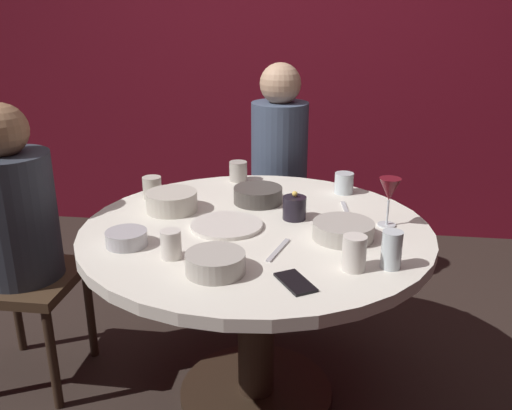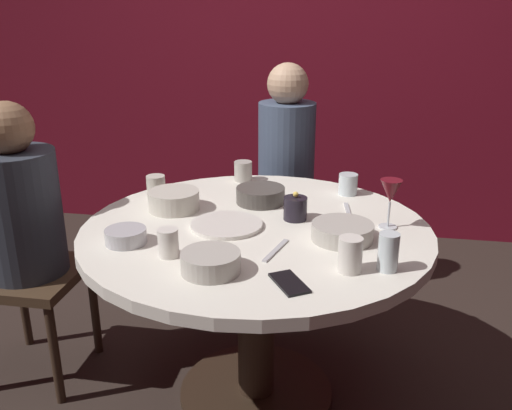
{
  "view_description": "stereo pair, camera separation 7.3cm",
  "coord_description": "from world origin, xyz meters",
  "views": [
    {
      "loc": [
        0.24,
        -1.8,
        1.47
      ],
      "look_at": [
        0.0,
        0.0,
        0.8
      ],
      "focal_mm": 38.81,
      "sensor_mm": 36.0,
      "label": 1
    },
    {
      "loc": [
        0.31,
        -1.79,
        1.47
      ],
      "look_at": [
        0.0,
        0.0,
        0.8
      ],
      "focal_mm": 38.81,
      "sensor_mm": 36.0,
      "label": 2
    }
  ],
  "objects": [
    {
      "name": "dinner_plate",
      "position": [
        -0.1,
        -0.02,
        0.73
      ],
      "size": [
        0.26,
        0.26,
        0.01
      ],
      "primitive_type": "cylinder",
      "color": "silver",
      "rests_on": "dining_table"
    },
    {
      "name": "seated_diner_left",
      "position": [
        -0.91,
        0.0,
        0.71
      ],
      "size": [
        0.4,
        0.4,
        1.14
      ],
      "rotation": [
        0.0,
        0.0,
        6.28
      ],
      "color": "#3F2D1E",
      "rests_on": "ground"
    },
    {
      "name": "back_wall",
      "position": [
        0.0,
        1.81,
        1.3
      ],
      "size": [
        6.0,
        0.1,
        2.6
      ],
      "primitive_type": "cube",
      "color": "maroon",
      "rests_on": "ground"
    },
    {
      "name": "seated_diner_back",
      "position": [
        0.0,
        0.89,
        0.74
      ],
      "size": [
        0.4,
        0.4,
        1.21
      ],
      "rotation": [
        0.0,
        0.0,
        4.71
      ],
      "color": "#3F2D1E",
      "rests_on": "ground"
    },
    {
      "name": "bowl_sauce_side",
      "position": [
        0.3,
        -0.06,
        0.75
      ],
      "size": [
        0.21,
        0.21,
        0.06
      ],
      "primitive_type": "cylinder",
      "color": "#B2ADA3",
      "rests_on": "dining_table"
    },
    {
      "name": "bowl_salad_center",
      "position": [
        -0.03,
        0.25,
        0.76
      ],
      "size": [
        0.19,
        0.19,
        0.06
      ],
      "primitive_type": "cylinder",
      "color": "#4C4742",
      "rests_on": "dining_table"
    },
    {
      "name": "fork_near_plate",
      "position": [
        0.1,
        -0.2,
        0.73
      ],
      "size": [
        0.06,
        0.18,
        0.01
      ],
      "primitive_type": "cube",
      "rotation": [
        0.0,
        0.0,
        -0.26
      ],
      "color": "#B7B7BC",
      "rests_on": "dining_table"
    },
    {
      "name": "cell_phone",
      "position": [
        0.17,
        -0.41,
        0.73
      ],
      "size": [
        0.13,
        0.16,
        0.01
      ],
      "primitive_type": "cube",
      "rotation": [
        0.0,
        0.0,
        0.56
      ],
      "color": "black",
      "rests_on": "dining_table"
    },
    {
      "name": "cup_by_right_diner",
      "position": [
        0.31,
        0.41,
        0.77
      ],
      "size": [
        0.08,
        0.08,
        0.09
      ],
      "primitive_type": "cylinder",
      "color": "silver",
      "rests_on": "dining_table"
    },
    {
      "name": "dining_table",
      "position": [
        0.0,
        0.0,
        0.56
      ],
      "size": [
        1.24,
        1.24,
        0.72
      ],
      "color": "silver",
      "rests_on": "ground"
    },
    {
      "name": "knife_near_plate",
      "position": [
        0.32,
        0.2,
        0.73
      ],
      "size": [
        0.04,
        0.18,
        0.01
      ],
      "primitive_type": "cube",
      "rotation": [
        0.0,
        0.0,
        0.12
      ],
      "color": "#B7B7BC",
      "rests_on": "dining_table"
    },
    {
      "name": "candle_holder",
      "position": [
        0.13,
        0.09,
        0.77
      ],
      "size": [
        0.09,
        0.09,
        0.11
      ],
      "color": "black",
      "rests_on": "dining_table"
    },
    {
      "name": "ground_plane",
      "position": [
        0.0,
        0.0,
        0.0
      ],
      "size": [
        8.0,
        8.0,
        0.0
      ],
      "primitive_type": "plane",
      "color": "#2D231E"
    },
    {
      "name": "bowl_serving_large",
      "position": [
        -0.4,
        -0.22,
        0.75
      ],
      "size": [
        0.14,
        0.14,
        0.05
      ],
      "primitive_type": "cylinder",
      "color": "#B7B7BC",
      "rests_on": "dining_table"
    },
    {
      "name": "cup_center_front",
      "position": [
        0.44,
        -0.27,
        0.78
      ],
      "size": [
        0.06,
        0.06,
        0.12
      ],
      "primitive_type": "cylinder",
      "color": "silver",
      "rests_on": "dining_table"
    },
    {
      "name": "cup_beside_wine",
      "position": [
        -0.15,
        0.52,
        0.77
      ],
      "size": [
        0.08,
        0.08,
        0.09
      ],
      "primitive_type": "cylinder",
      "color": "#B2ADA3",
      "rests_on": "dining_table"
    },
    {
      "name": "wine_glass",
      "position": [
        0.46,
        0.07,
        0.85
      ],
      "size": [
        0.08,
        0.08,
        0.18
      ],
      "color": "silver",
      "rests_on": "dining_table"
    },
    {
      "name": "cup_near_candle",
      "position": [
        -0.23,
        -0.29,
        0.77
      ],
      "size": [
        0.06,
        0.06,
        0.09
      ],
      "primitive_type": "cylinder",
      "color": "silver",
      "rests_on": "dining_table"
    },
    {
      "name": "cup_by_left_diner",
      "position": [
        0.33,
        -0.3,
        0.78
      ],
      "size": [
        0.07,
        0.07,
        0.11
      ],
      "primitive_type": "cylinder",
      "color": "silver",
      "rests_on": "dining_table"
    },
    {
      "name": "bowl_rice_portion",
      "position": [
        -0.34,
        0.11,
        0.76
      ],
      "size": [
        0.19,
        0.19,
        0.07
      ],
      "primitive_type": "cylinder",
      "color": "beige",
      "rests_on": "dining_table"
    },
    {
      "name": "bowl_small_white",
      "position": [
        -0.07,
        -0.37,
        0.76
      ],
      "size": [
        0.18,
        0.18,
        0.06
      ],
      "primitive_type": "cylinder",
      "color": "#B2ADA3",
      "rests_on": "dining_table"
    },
    {
      "name": "cup_far_edge",
      "position": [
        -0.46,
        0.25,
        0.77
      ],
      "size": [
        0.08,
        0.08,
        0.09
      ],
      "primitive_type": "cylinder",
      "color": "beige",
      "rests_on": "dining_table"
    }
  ]
}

